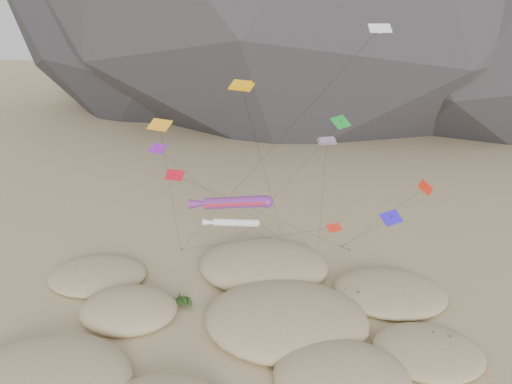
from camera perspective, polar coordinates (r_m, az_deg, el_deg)
ground at (r=50.15m, az=-0.81°, el=-18.57°), size 500.00×500.00×0.00m
dunes at (r=53.76m, az=-2.35°, el=-14.52°), size 48.68×37.72×3.89m
dune_grass at (r=52.50m, az=-2.19°, el=-15.38°), size 42.59×28.20×1.49m
kite_stakes at (r=70.22m, az=2.49°, el=-6.03°), size 23.11×7.68×0.30m
rainbow_tube_kite at (r=49.06m, az=-2.66°, el=-1.23°), size 9.90×17.65×14.37m
white_tube_kite at (r=55.07m, az=-2.72°, el=-3.52°), size 6.48×14.57×9.81m
orange_parafoil at (r=50.58m, az=-1.62°, el=11.78°), size 5.46×14.94×24.68m
multi_parafoil at (r=51.98m, az=8.09°, el=5.53°), size 2.05×12.52×19.00m
delta_kites at (r=52.44m, az=4.31°, el=4.20°), size 30.20×20.10×29.91m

